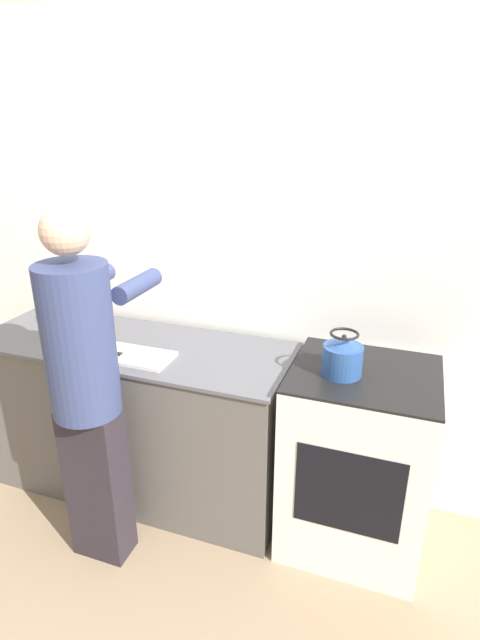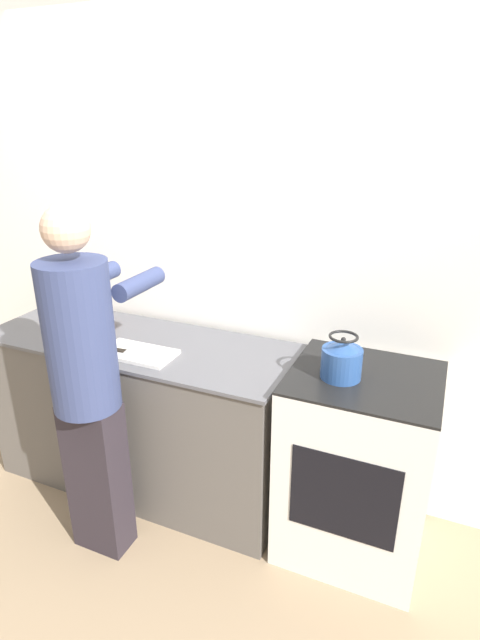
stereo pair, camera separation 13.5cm
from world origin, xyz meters
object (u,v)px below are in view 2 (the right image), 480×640
Objects in this scene: cutting_board at (138,353)px; kettle at (342,360)px; oven at (356,464)px; canister_jar at (71,309)px; person at (87,379)px; knife at (130,352)px; bowl_prep at (97,321)px.

cutting_board is 0.99m from kettle.
canister_jar is at bearing 176.69° from oven.
canister_jar is at bearing 135.22° from person.
cutting_board is 1.42× the size of knife.
cutting_board is 2.36× the size of canister_jar.
bowl_prep is at bearing 153.44° from cutting_board.
person reaches higher than knife.
kettle is at bearing -4.79° from bowl_prep.
canister_jar reaches higher than cutting_board.
kettle is (-0.10, -0.05, 0.55)m from oven.
knife is at bearing -24.23° from canister_jar.
person is (-1.11, -0.48, 0.45)m from oven.
knife is at bearing 89.82° from person.
oven reaches higher than knife.
canister_jar is (-0.58, 0.57, 0.04)m from person.
canister_jar is (-1.69, 0.10, 0.49)m from oven.
bowl_prep reaches higher than knife.
bowl_prep is at bearing 177.53° from oven.
oven is at bearing 7.18° from cutting_board.
cutting_board is (-1.08, -0.14, 0.43)m from oven.
person is 1.10m from kettle.
knife is at bearing -171.68° from oven.
cutting_board is at bearing -21.06° from canister_jar.
person reaches higher than oven.
kettle reaches higher than canister_jar.
bowl_prep is 0.21m from canister_jar.
kettle is at bearing 22.68° from person.
oven reaches higher than cutting_board.
cutting_board is at bearing -26.56° from bowl_prep.
knife reaches higher than cutting_board.
cutting_board is (0.03, 0.34, -0.02)m from person.
person is at bearing -95.05° from knife.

